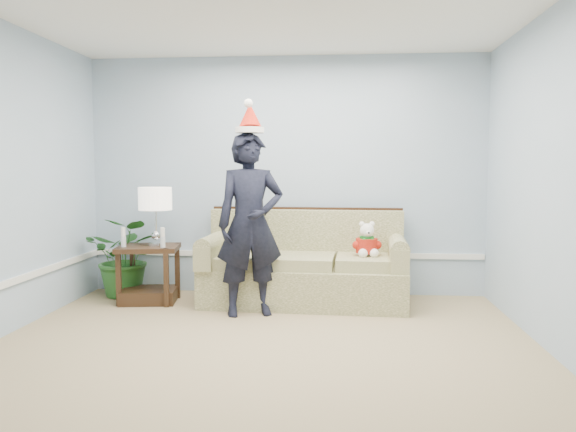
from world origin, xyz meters
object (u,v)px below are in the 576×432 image
(side_table, at_px, (149,280))
(table_lamp, at_px, (155,201))
(man, at_px, (250,224))
(sofa, at_px, (305,269))
(teddy_bear, at_px, (367,243))
(houseplant, at_px, (127,257))

(side_table, distance_m, table_lamp, 0.85)
(table_lamp, height_order, man, man)
(sofa, height_order, teddy_bear, sofa)
(sofa, height_order, table_lamp, table_lamp)
(houseplant, relative_size, teddy_bear, 2.43)
(side_table, bearing_deg, table_lamp, 9.69)
(sofa, relative_size, table_lamp, 3.48)
(houseplant, distance_m, man, 1.71)
(table_lamp, bearing_deg, man, -21.67)
(side_table, bearing_deg, houseplant, 143.85)
(sofa, xyz_separation_m, man, (-0.50, -0.56, 0.54))
(man, distance_m, teddy_bear, 1.26)
(table_lamp, bearing_deg, sofa, 4.58)
(table_lamp, xyz_separation_m, man, (1.09, -0.43, -0.20))
(table_lamp, xyz_separation_m, teddy_bear, (2.24, 0.02, -0.43))
(side_table, relative_size, table_lamp, 1.12)
(houseplant, height_order, man, man)
(table_lamp, xyz_separation_m, houseplant, (-0.42, 0.23, -0.64))
(sofa, height_order, side_table, sofa)
(teddy_bear, bearing_deg, sofa, 162.11)
(table_lamp, relative_size, man, 0.35)
(side_table, xyz_separation_m, teddy_bear, (2.32, 0.04, 0.42))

